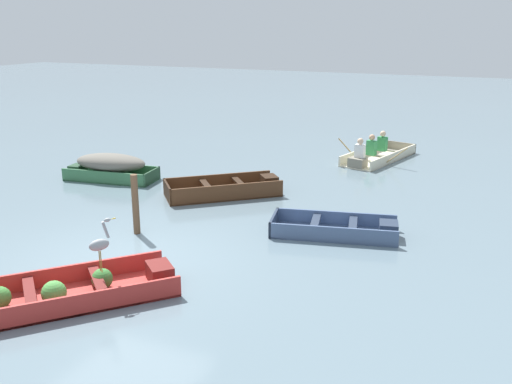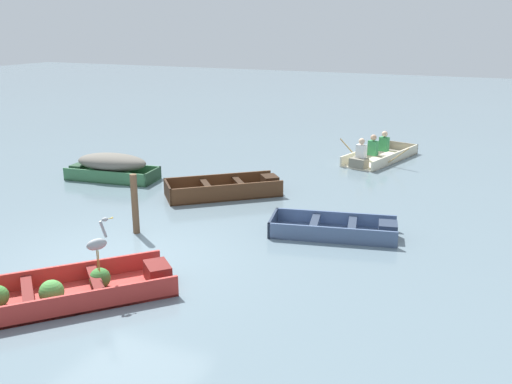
# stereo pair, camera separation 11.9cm
# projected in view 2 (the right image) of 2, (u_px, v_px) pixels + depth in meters

# --- Properties ---
(ground_plane) EXTENTS (80.00, 80.00, 0.00)m
(ground_plane) POSITION_uv_depth(u_px,v_px,m) (122.00, 259.00, 10.30)
(ground_plane) COLOR slate
(dinghy_red_foreground) EXTENTS (3.09, 3.25, 0.41)m
(dinghy_red_foreground) POSITION_uv_depth(u_px,v_px,m) (67.00, 291.00, 8.75)
(dinghy_red_foreground) COLOR #AD2D28
(dinghy_red_foreground) RESTS_ON ground
(skiff_dark_varnish_near_moored) EXTENTS (2.79, 2.61, 0.41)m
(skiff_dark_varnish_near_moored) POSITION_uv_depth(u_px,v_px,m) (229.00, 189.00, 14.06)
(skiff_dark_varnish_near_moored) COLOR #4C2D19
(skiff_dark_varnish_near_moored) RESTS_ON ground
(skiff_slate_blue_mid_moored) EXTENTS (2.66, 1.53, 0.32)m
(skiff_slate_blue_mid_moored) POSITION_uv_depth(u_px,v_px,m) (339.00, 230.00, 11.42)
(skiff_slate_blue_mid_moored) COLOR #475B7F
(skiff_slate_blue_mid_moored) RESTS_ON ground
(skiff_green_far_moored) EXTENTS (2.55, 1.26, 0.72)m
(skiff_green_far_moored) POSITION_uv_depth(u_px,v_px,m) (111.00, 165.00, 15.39)
(skiff_green_far_moored) COLOR #387047
(skiff_green_far_moored) RESTS_ON ground
(rowboat_cream_with_crew) EXTENTS (2.25, 3.29, 0.88)m
(rowboat_cream_with_crew) POSITION_uv_depth(u_px,v_px,m) (377.00, 155.00, 17.44)
(rowboat_cream_with_crew) COLOR beige
(rowboat_cream_with_crew) RESTS_ON ground
(heron_on_dinghy) EXTENTS (0.29, 0.43, 0.84)m
(heron_on_dinghy) POSITION_uv_depth(u_px,v_px,m) (98.00, 243.00, 8.69)
(heron_on_dinghy) COLOR olive
(heron_on_dinghy) RESTS_ON dinghy_red_foreground
(mooring_post) EXTENTS (0.14, 0.14, 1.23)m
(mooring_post) POSITION_uv_depth(u_px,v_px,m) (135.00, 204.00, 11.38)
(mooring_post) COLOR brown
(mooring_post) RESTS_ON ground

